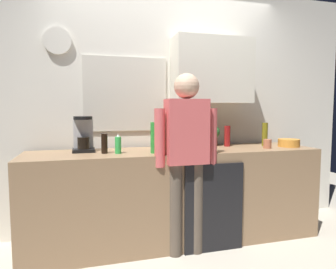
{
  "coord_description": "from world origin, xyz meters",
  "views": [
    {
      "loc": [
        -0.85,
        -2.47,
        1.3
      ],
      "look_at": [
        -0.1,
        0.25,
        1.05
      ],
      "focal_mm": 32.23,
      "sensor_mm": 36.0,
      "label": 1
    }
  ],
  "objects_px": {
    "bottle_olive_oil": "(265,134)",
    "cup_yellow_cup": "(208,146)",
    "coffee_maker": "(83,136)",
    "bottle_dark_sauce": "(104,143)",
    "cup_terracotta_mug": "(267,144)",
    "bottle_clear_soda": "(155,138)",
    "dish_soap": "(118,145)",
    "potted_plant": "(213,134)",
    "bottle_red_vinegar": "(227,136)",
    "mixing_bowl": "(289,143)",
    "person_at_sink": "(186,149)"
  },
  "relations": [
    {
      "from": "bottle_clear_soda",
      "to": "dish_soap",
      "type": "xyz_separation_m",
      "value": [
        -0.33,
        0.06,
        -0.06
      ]
    },
    {
      "from": "bottle_olive_oil",
      "to": "dish_soap",
      "type": "relative_size",
      "value": 1.39
    },
    {
      "from": "bottle_olive_oil",
      "to": "cup_yellow_cup",
      "type": "height_order",
      "value": "bottle_olive_oil"
    },
    {
      "from": "bottle_red_vinegar",
      "to": "dish_soap",
      "type": "height_order",
      "value": "bottle_red_vinegar"
    },
    {
      "from": "bottle_red_vinegar",
      "to": "potted_plant",
      "type": "distance_m",
      "value": 0.15
    },
    {
      "from": "cup_yellow_cup",
      "to": "person_at_sink",
      "type": "relative_size",
      "value": 0.05
    },
    {
      "from": "coffee_maker",
      "to": "cup_terracotta_mug",
      "type": "height_order",
      "value": "coffee_maker"
    },
    {
      "from": "bottle_dark_sauce",
      "to": "potted_plant",
      "type": "relative_size",
      "value": 0.78
    },
    {
      "from": "bottle_olive_oil",
      "to": "dish_soap",
      "type": "height_order",
      "value": "bottle_olive_oil"
    },
    {
      "from": "bottle_olive_oil",
      "to": "person_at_sink",
      "type": "relative_size",
      "value": 0.16
    },
    {
      "from": "bottle_dark_sauce",
      "to": "mixing_bowl",
      "type": "height_order",
      "value": "bottle_dark_sauce"
    },
    {
      "from": "bottle_dark_sauce",
      "to": "person_at_sink",
      "type": "bearing_deg",
      "value": -20.83
    },
    {
      "from": "bottle_olive_oil",
      "to": "mixing_bowl",
      "type": "height_order",
      "value": "bottle_olive_oil"
    },
    {
      "from": "potted_plant",
      "to": "person_at_sink",
      "type": "relative_size",
      "value": 0.14
    },
    {
      "from": "bottle_olive_oil",
      "to": "person_at_sink",
      "type": "distance_m",
      "value": 1.08
    },
    {
      "from": "bottle_clear_soda",
      "to": "person_at_sink",
      "type": "xyz_separation_m",
      "value": [
        0.24,
        -0.17,
        -0.09
      ]
    },
    {
      "from": "cup_yellow_cup",
      "to": "cup_terracotta_mug",
      "type": "bearing_deg",
      "value": -4.22
    },
    {
      "from": "bottle_olive_oil",
      "to": "cup_yellow_cup",
      "type": "distance_m",
      "value": 0.74
    },
    {
      "from": "bottle_olive_oil",
      "to": "dish_soap",
      "type": "xyz_separation_m",
      "value": [
        -1.58,
        -0.14,
        -0.05
      ]
    },
    {
      "from": "dish_soap",
      "to": "mixing_bowl",
      "type": "bearing_deg",
      "value": 0.29
    },
    {
      "from": "coffee_maker",
      "to": "bottle_dark_sauce",
      "type": "relative_size",
      "value": 1.83
    },
    {
      "from": "cup_yellow_cup",
      "to": "mixing_bowl",
      "type": "xyz_separation_m",
      "value": [
        0.93,
        0.01,
        -0.0
      ]
    },
    {
      "from": "bottle_dark_sauce",
      "to": "bottle_red_vinegar",
      "type": "height_order",
      "value": "bottle_red_vinegar"
    },
    {
      "from": "bottle_olive_oil",
      "to": "potted_plant",
      "type": "xyz_separation_m",
      "value": [
        -0.54,
        0.14,
        0.01
      ]
    },
    {
      "from": "coffee_maker",
      "to": "bottle_clear_soda",
      "type": "bearing_deg",
      "value": -24.23
    },
    {
      "from": "cup_yellow_cup",
      "to": "dish_soap",
      "type": "height_order",
      "value": "dish_soap"
    },
    {
      "from": "bottle_clear_soda",
      "to": "mixing_bowl",
      "type": "bearing_deg",
      "value": 2.61
    },
    {
      "from": "bottle_dark_sauce",
      "to": "dish_soap",
      "type": "distance_m",
      "value": 0.12
    },
    {
      "from": "cup_terracotta_mug",
      "to": "bottle_olive_oil",
      "type": "bearing_deg",
      "value": 64.31
    },
    {
      "from": "bottle_dark_sauce",
      "to": "bottle_olive_oil",
      "type": "bearing_deg",
      "value": 3.36
    },
    {
      "from": "coffee_maker",
      "to": "dish_soap",
      "type": "height_order",
      "value": "coffee_maker"
    },
    {
      "from": "bottle_olive_oil",
      "to": "dish_soap",
      "type": "bearing_deg",
      "value": -175.06
    },
    {
      "from": "bottle_clear_soda",
      "to": "cup_yellow_cup",
      "type": "bearing_deg",
      "value": 6.09
    },
    {
      "from": "bottle_dark_sauce",
      "to": "cup_terracotta_mug",
      "type": "distance_m",
      "value": 1.61
    },
    {
      "from": "coffee_maker",
      "to": "person_at_sink",
      "type": "bearing_deg",
      "value": -27.38
    },
    {
      "from": "bottle_red_vinegar",
      "to": "bottle_olive_oil",
      "type": "bearing_deg",
      "value": -10.48
    },
    {
      "from": "bottle_olive_oil",
      "to": "potted_plant",
      "type": "bearing_deg",
      "value": 165.62
    },
    {
      "from": "bottle_dark_sauce",
      "to": "cup_terracotta_mug",
      "type": "height_order",
      "value": "bottle_dark_sauce"
    },
    {
      "from": "bottle_clear_soda",
      "to": "potted_plant",
      "type": "bearing_deg",
      "value": 25.2
    },
    {
      "from": "bottle_red_vinegar",
      "to": "bottle_clear_soda",
      "type": "bearing_deg",
      "value": -162.36
    },
    {
      "from": "potted_plant",
      "to": "person_at_sink",
      "type": "bearing_deg",
      "value": -133.31
    },
    {
      "from": "mixing_bowl",
      "to": "bottle_red_vinegar",
      "type": "bearing_deg",
      "value": 161.7
    },
    {
      "from": "bottle_olive_oil",
      "to": "bottle_clear_soda",
      "type": "bearing_deg",
      "value": -171.19
    },
    {
      "from": "bottle_clear_soda",
      "to": "mixing_bowl",
      "type": "xyz_separation_m",
      "value": [
        1.46,
        0.07,
        -0.1
      ]
    },
    {
      "from": "mixing_bowl",
      "to": "dish_soap",
      "type": "relative_size",
      "value": 1.22
    },
    {
      "from": "bottle_red_vinegar",
      "to": "potted_plant",
      "type": "xyz_separation_m",
      "value": [
        -0.14,
        0.06,
        0.02
      ]
    },
    {
      "from": "cup_terracotta_mug",
      "to": "mixing_bowl",
      "type": "height_order",
      "value": "cup_terracotta_mug"
    },
    {
      "from": "bottle_dark_sauce",
      "to": "bottle_olive_oil",
      "type": "relative_size",
      "value": 0.72
    },
    {
      "from": "bottle_olive_oil",
      "to": "cup_terracotta_mug",
      "type": "height_order",
      "value": "bottle_olive_oil"
    },
    {
      "from": "bottle_dark_sauce",
      "to": "mixing_bowl",
      "type": "bearing_deg",
      "value": -0.84
    }
  ]
}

